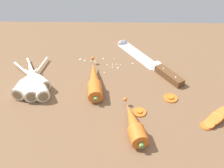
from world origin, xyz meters
TOP-DOWN VIEW (x-y plane):
  - ground_plane at (0.00, 0.00)cm, footprint 120.00×90.00cm
  - chefs_knife at (11.38, 13.52)cm, footprint 21.86×30.87cm
  - whole_carrot at (-5.42, -0.97)cm, footprint 6.19×22.35cm
  - whole_carrot_second at (5.77, -19.08)cm, footprint 6.87×17.34cm
  - parsnip_front at (-24.38, -3.13)cm, footprint 7.79×19.10cm
  - parsnip_mid_left at (-24.08, 0.13)cm, footprint 15.36×16.00cm
  - parsnip_mid_right at (-25.50, -1.41)cm, footprint 6.35×22.06cm
  - parsnip_back at (-22.62, -1.99)cm, footprint 12.50×22.34cm
  - carrot_slice_stack at (27.13, -15.94)cm, footprint 8.22×6.35cm
  - carrot_slice_stray_near at (7.68, -12.77)cm, footprint 3.70×3.70cm
  - carrot_slice_stray_mid at (17.09, -6.70)cm, footprint 4.07×4.07cm
  - mince_crumbs at (-3.81, 11.36)cm, footprint 19.07×9.11cm

SIDE VIEW (x-z plane):
  - ground_plane at x=0.00cm, z-range -4.00..0.00cm
  - mince_crumbs at x=-3.81cm, z-range -0.07..0.67cm
  - carrot_slice_stray_near at x=7.68cm, z-range 0.01..0.71cm
  - carrot_slice_stray_mid at x=17.09cm, z-range 0.01..0.71cm
  - chefs_knife at x=11.38cm, z-range -1.44..2.74cm
  - carrot_slice_stack at x=27.13cm, z-range -0.53..2.95cm
  - parsnip_back at x=-22.62cm, z-range -0.02..3.98cm
  - parsnip_mid_right at x=-25.50cm, z-range -0.02..3.98cm
  - parsnip_mid_left at x=-24.08cm, z-range -0.02..3.98cm
  - parsnip_front at x=-24.38cm, z-range -0.02..3.98cm
  - whole_carrot at x=-5.42cm, z-range 0.00..4.20cm
  - whole_carrot_second at x=5.77cm, z-range 0.00..4.20cm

